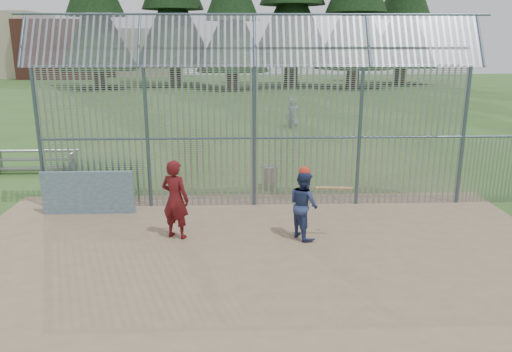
{
  "coord_description": "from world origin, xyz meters",
  "views": [
    {
      "loc": [
        -0.43,
        -10.35,
        4.7
      ],
      "look_at": [
        0.0,
        2.0,
        1.3
      ],
      "focal_mm": 35.0,
      "sensor_mm": 36.0,
      "label": 1
    }
  ],
  "objects_px": {
    "dugout_wall": "(88,193)",
    "bleacher": "(35,161)",
    "onlooker": "(175,199)",
    "trash_can": "(270,177)",
    "batter": "(304,205)"
  },
  "relations": [
    {
      "from": "batter",
      "to": "bleacher",
      "type": "bearing_deg",
      "value": 26.66
    },
    {
      "from": "dugout_wall",
      "to": "bleacher",
      "type": "xyz_separation_m",
      "value": [
        -3.32,
        4.74,
        -0.21
      ]
    },
    {
      "from": "dugout_wall",
      "to": "bleacher",
      "type": "bearing_deg",
      "value": 125.01
    },
    {
      "from": "dugout_wall",
      "to": "batter",
      "type": "xyz_separation_m",
      "value": [
        5.71,
        -1.93,
        0.23
      ]
    },
    {
      "from": "dugout_wall",
      "to": "trash_can",
      "type": "relative_size",
      "value": 3.05
    },
    {
      "from": "dugout_wall",
      "to": "bleacher",
      "type": "distance_m",
      "value": 5.79
    },
    {
      "from": "dugout_wall",
      "to": "bleacher",
      "type": "height_order",
      "value": "dugout_wall"
    },
    {
      "from": "dugout_wall",
      "to": "onlooker",
      "type": "relative_size",
      "value": 1.29
    },
    {
      "from": "batter",
      "to": "bleacher",
      "type": "relative_size",
      "value": 0.56
    },
    {
      "from": "onlooker",
      "to": "bleacher",
      "type": "xyz_separation_m",
      "value": [
        -5.95,
        6.55,
        -0.58
      ]
    },
    {
      "from": "onlooker",
      "to": "trash_can",
      "type": "height_order",
      "value": "onlooker"
    },
    {
      "from": "onlooker",
      "to": "bleacher",
      "type": "relative_size",
      "value": 0.65
    },
    {
      "from": "trash_can",
      "to": "bleacher",
      "type": "xyz_separation_m",
      "value": [
        -8.47,
        2.42,
        0.03
      ]
    },
    {
      "from": "batter",
      "to": "bleacher",
      "type": "height_order",
      "value": "batter"
    },
    {
      "from": "batter",
      "to": "bleacher",
      "type": "xyz_separation_m",
      "value": [
        -9.03,
        6.66,
        -0.44
      ]
    }
  ]
}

